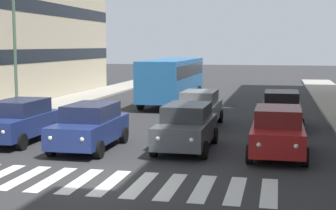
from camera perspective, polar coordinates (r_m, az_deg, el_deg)
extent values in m
plane|color=#2D2D30|center=(15.01, -8.16, -8.54)|extent=(180.00, 180.00, 0.00)
cube|color=silver|center=(14.12, 11.30, -9.58)|extent=(0.45, 2.80, 0.01)
cube|color=silver|center=(14.15, 7.61, -9.46)|extent=(0.45, 2.80, 0.01)
cube|color=silver|center=(14.25, 3.95, -9.30)|extent=(0.45, 2.80, 0.01)
cube|color=silver|center=(14.40, 0.36, -9.11)|extent=(0.45, 2.80, 0.01)
cube|color=silver|center=(14.61, -3.13, -8.89)|extent=(0.45, 2.80, 0.01)
cube|color=silver|center=(14.87, -6.52, -8.65)|extent=(0.45, 2.80, 0.01)
cube|color=silver|center=(15.17, -9.77, -8.39)|extent=(0.45, 2.80, 0.01)
cube|color=silver|center=(15.53, -12.88, -8.11)|extent=(0.45, 2.80, 0.01)
cube|color=silver|center=(15.92, -15.84, -7.83)|extent=(0.45, 2.80, 0.01)
cube|color=maroon|center=(18.54, 12.19, -3.42)|extent=(1.80, 4.40, 0.80)
cube|color=maroon|center=(18.63, 12.25, -1.19)|extent=(1.58, 2.46, 0.60)
cylinder|color=black|center=(17.21, 15.15, -5.64)|extent=(0.22, 0.64, 0.64)
cylinder|color=black|center=(17.21, 9.13, -5.49)|extent=(0.22, 0.64, 0.64)
cylinder|color=black|center=(20.06, 14.76, -3.89)|extent=(0.22, 0.64, 0.64)
cylinder|color=black|center=(20.06, 9.60, -3.76)|extent=(0.22, 0.64, 0.64)
sphere|color=white|center=(16.42, 14.19, -4.49)|extent=(0.18, 0.18, 0.18)
sphere|color=white|center=(16.42, 10.16, -4.39)|extent=(0.18, 0.18, 0.18)
cube|color=#474C51|center=(19.19, 2.06, -2.93)|extent=(1.80, 4.40, 0.80)
cube|color=#343639|center=(19.28, 2.17, -0.78)|extent=(1.58, 2.46, 0.60)
cylinder|color=black|center=(17.71, 4.09, -5.07)|extent=(0.22, 0.64, 0.64)
cylinder|color=black|center=(18.05, -1.60, -4.84)|extent=(0.22, 0.64, 0.64)
cylinder|color=black|center=(20.54, 5.25, -3.45)|extent=(0.22, 0.64, 0.64)
cylinder|color=black|center=(20.83, 0.33, -3.27)|extent=(0.22, 0.64, 0.64)
sphere|color=white|center=(16.99, 2.68, -3.92)|extent=(0.18, 0.18, 0.18)
sphere|color=white|center=(17.21, -1.11, -3.77)|extent=(0.18, 0.18, 0.18)
cube|color=navy|center=(19.50, -8.80, -2.85)|extent=(1.80, 4.40, 0.80)
cube|color=#1D2547|center=(19.59, -8.63, -0.73)|extent=(1.58, 2.46, 0.60)
cylinder|color=black|center=(17.93, -7.75, -4.97)|extent=(0.22, 0.64, 0.64)
cylinder|color=black|center=(18.61, -12.98, -4.65)|extent=(0.22, 0.64, 0.64)
cylinder|color=black|center=(20.63, -4.99, -3.40)|extent=(0.22, 0.64, 0.64)
cylinder|color=black|center=(21.23, -9.64, -3.18)|extent=(0.22, 0.64, 0.64)
sphere|color=white|center=(17.31, -9.58, -3.81)|extent=(0.18, 0.18, 0.18)
sphere|color=white|center=(17.77, -13.04, -3.61)|extent=(0.18, 0.18, 0.18)
cube|color=navy|center=(21.55, -16.42, -2.13)|extent=(1.80, 4.40, 0.80)
cube|color=#1D2547|center=(21.64, -16.23, -0.22)|extent=(1.58, 2.46, 0.60)
cylinder|color=black|center=(19.94, -16.11, -3.99)|extent=(0.22, 0.64, 0.64)
cylinder|color=black|center=(22.49, -12.60, -2.69)|extent=(0.22, 0.64, 0.64)
cylinder|color=black|center=(23.30, -16.62, -2.49)|extent=(0.22, 0.64, 0.64)
sphere|color=white|center=(19.41, -17.98, -2.90)|extent=(0.18, 0.18, 0.18)
cube|color=#B2B7BC|center=(24.78, 3.49, -0.75)|extent=(1.80, 4.40, 0.80)
cube|color=slate|center=(24.89, 3.57, 0.91)|extent=(1.58, 2.46, 0.60)
cylinder|color=black|center=(23.29, 5.12, -2.24)|extent=(0.22, 0.64, 0.64)
cylinder|color=black|center=(23.57, 0.77, -2.10)|extent=(0.22, 0.64, 0.64)
cylinder|color=black|center=(26.14, 5.92, -1.27)|extent=(0.22, 0.64, 0.64)
cylinder|color=black|center=(26.40, 2.03, -1.16)|extent=(0.22, 0.64, 0.64)
sphere|color=white|center=(22.57, 4.09, -1.28)|extent=(0.18, 0.18, 0.18)
sphere|color=white|center=(22.76, 1.22, -1.20)|extent=(0.18, 0.18, 0.18)
cube|color=black|center=(25.12, 12.60, -0.80)|extent=(1.80, 4.40, 0.80)
cube|color=black|center=(25.23, 12.64, 0.84)|extent=(1.58, 2.46, 0.60)
cylinder|color=black|center=(23.76, 14.76, -2.26)|extent=(0.22, 0.64, 0.64)
cylinder|color=black|center=(23.74, 10.41, -2.15)|extent=(0.22, 0.64, 0.64)
cylinder|color=black|center=(26.63, 14.50, -1.30)|extent=(0.22, 0.64, 0.64)
cylinder|color=black|center=(26.62, 10.63, -1.20)|extent=(0.22, 0.64, 0.64)
sphere|color=white|center=(22.98, 14.06, -1.32)|extent=(0.18, 0.18, 0.18)
sphere|color=white|center=(22.98, 11.19, -1.25)|extent=(0.18, 0.18, 0.18)
cube|color=#286BAD|center=(34.24, 0.56, 3.06)|extent=(2.50, 10.50, 2.50)
cube|color=black|center=(34.21, 0.56, 3.98)|extent=(2.52, 9.87, 0.80)
cylinder|color=black|center=(30.52, 1.44, 0.25)|extent=(0.28, 1.00, 1.00)
cylinder|color=black|center=(31.08, -3.09, 0.36)|extent=(0.28, 1.00, 1.00)
cylinder|color=black|center=(37.21, 3.43, 1.41)|extent=(0.28, 1.00, 1.00)
cylinder|color=black|center=(37.67, -0.33, 1.48)|extent=(0.28, 1.00, 1.00)
cylinder|color=#4C6B56|center=(27.51, -16.79, 5.60)|extent=(0.16, 0.16, 6.77)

